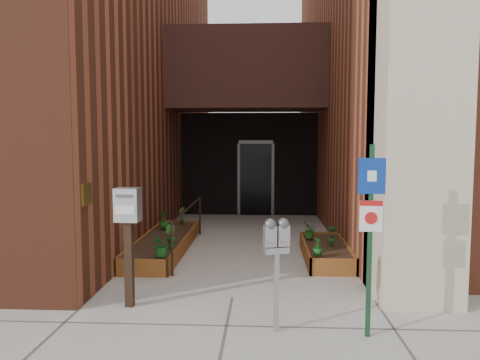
# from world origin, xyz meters

# --- Properties ---
(ground) EXTENTS (80.00, 80.00, 0.00)m
(ground) POSITION_xyz_m (0.00, 0.00, 0.00)
(ground) COLOR #9E9991
(ground) RESTS_ON ground
(architecture) EXTENTS (20.00, 14.60, 10.00)m
(architecture) POSITION_xyz_m (-0.18, 6.89, 4.98)
(architecture) COLOR brown
(architecture) RESTS_ON ground
(planter_left) EXTENTS (0.90, 3.60, 0.30)m
(planter_left) POSITION_xyz_m (-1.55, 2.70, 0.13)
(planter_left) COLOR brown
(planter_left) RESTS_ON ground
(planter_right) EXTENTS (0.80, 2.20, 0.30)m
(planter_right) POSITION_xyz_m (1.60, 2.20, 0.13)
(planter_right) COLOR brown
(planter_right) RESTS_ON ground
(handrail) EXTENTS (0.04, 3.34, 0.90)m
(handrail) POSITION_xyz_m (-1.05, 2.65, 0.75)
(handrail) COLOR black
(handrail) RESTS_ON ground
(parking_meter) EXTENTS (0.31, 0.19, 1.34)m
(parking_meter) POSITION_xyz_m (0.60, -1.11, 1.04)
(parking_meter) COLOR #959597
(parking_meter) RESTS_ON ground
(sign_post) EXTENTS (0.30, 0.08, 2.19)m
(sign_post) POSITION_xyz_m (1.64, -1.21, 1.35)
(sign_post) COLOR #153B1F
(sign_post) RESTS_ON ground
(payment_dropbox) EXTENTS (0.33, 0.26, 1.61)m
(payment_dropbox) POSITION_xyz_m (-1.35, -0.40, 1.16)
(payment_dropbox) COLOR black
(payment_dropbox) RESTS_ON ground
(shrub_left_a) EXTENTS (0.52, 0.52, 0.41)m
(shrub_left_a) POSITION_xyz_m (-1.25, 1.10, 0.50)
(shrub_left_a) COLOR #17531B
(shrub_left_a) RESTS_ON planter_left
(shrub_left_b) EXTENTS (0.30, 0.30, 0.39)m
(shrub_left_b) POSITION_xyz_m (-1.25, 1.84, 0.50)
(shrub_left_b) COLOR #1F601B
(shrub_left_b) RESTS_ON planter_left
(shrub_left_c) EXTENTS (0.24, 0.24, 0.37)m
(shrub_left_c) POSITION_xyz_m (-1.74, 3.52, 0.49)
(shrub_left_c) COLOR #205A19
(shrub_left_c) RESTS_ON planter_left
(shrub_left_d) EXTENTS (0.29, 0.29, 0.39)m
(shrub_left_d) POSITION_xyz_m (-1.45, 4.15, 0.49)
(shrub_left_d) COLOR #265117
(shrub_left_d) RESTS_ON planter_left
(shrub_right_a) EXTENTS (0.20, 0.20, 0.30)m
(shrub_right_a) POSITION_xyz_m (1.35, 1.30, 0.45)
(shrub_right_a) COLOR #1A5D1C
(shrub_right_a) RESTS_ON planter_right
(shrub_right_b) EXTENTS (0.25, 0.25, 0.37)m
(shrub_right_b) POSITION_xyz_m (1.70, 2.14, 0.48)
(shrub_right_b) COLOR #1B5F1C
(shrub_right_b) RESTS_ON planter_right
(shrub_right_c) EXTENTS (0.35, 0.35, 0.33)m
(shrub_right_c) POSITION_xyz_m (1.35, 2.67, 0.46)
(shrub_right_c) COLOR #1E5E1A
(shrub_right_c) RESTS_ON planter_right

